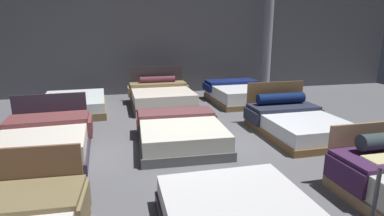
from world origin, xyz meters
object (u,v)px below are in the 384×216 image
(price_sign, at_px, (372,216))
(bed_3, at_px, (45,141))
(bed_5, at_px, (296,122))
(bed_7, at_px, (161,97))
(bed_6, at_px, (74,105))
(bed_4, at_px, (180,132))
(support_pillar, at_px, (267,40))
(bed_8, at_px, (238,94))

(price_sign, bearing_deg, bed_3, 137.65)
(bed_5, relative_size, bed_7, 1.05)
(bed_3, height_order, price_sign, price_sign)
(bed_5, distance_m, bed_6, 5.45)
(bed_4, xyz_separation_m, support_pillar, (3.81, 4.30, 1.53))
(bed_3, height_order, bed_7, bed_7)
(bed_4, height_order, bed_5, bed_5)
(bed_3, distance_m, bed_6, 2.85)
(bed_7, relative_size, bed_8, 0.97)
(bed_5, bearing_deg, support_pillar, 71.42)
(bed_3, xyz_separation_m, bed_6, (0.10, 2.85, -0.04))
(bed_3, distance_m, bed_4, 2.34)
(bed_8, relative_size, price_sign, 2.16)
(bed_3, distance_m, bed_8, 5.54)
(bed_5, distance_m, bed_8, 2.95)
(bed_5, distance_m, price_sign, 3.50)
(bed_3, xyz_separation_m, price_sign, (3.56, -3.24, 0.12))
(bed_5, bearing_deg, bed_8, 91.40)
(bed_3, bearing_deg, bed_4, -3.34)
(bed_3, relative_size, bed_6, 0.95)
(support_pillar, bearing_deg, bed_8, -138.52)
(bed_4, bearing_deg, bed_8, 54.18)
(bed_8, xyz_separation_m, support_pillar, (1.49, 1.31, 1.50))
(price_sign, bearing_deg, support_pillar, 71.01)
(bed_5, height_order, support_pillar, support_pillar)
(bed_3, relative_size, bed_7, 1.03)
(bed_5, height_order, price_sign, price_sign)
(bed_5, xyz_separation_m, bed_7, (-2.39, 2.94, 0.04))
(support_pillar, bearing_deg, bed_5, -108.03)
(bed_3, height_order, bed_8, bed_3)
(bed_7, xyz_separation_m, price_sign, (1.18, -6.22, 0.09))
(bed_4, relative_size, bed_7, 1.00)
(bed_5, bearing_deg, bed_7, 128.50)
(bed_5, distance_m, support_pillar, 4.73)
(price_sign, bearing_deg, bed_6, 119.60)
(bed_6, xyz_separation_m, bed_8, (4.57, 0.14, 0.05))
(bed_6, height_order, price_sign, price_sign)
(bed_3, bearing_deg, bed_6, 84.79)
(bed_8, distance_m, support_pillar, 2.49)
(bed_6, xyz_separation_m, support_pillar, (6.05, 1.45, 1.55))
(price_sign, xyz_separation_m, support_pillar, (2.59, 7.54, 1.39))
(bed_5, xyz_separation_m, support_pillar, (1.39, 4.26, 1.51))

